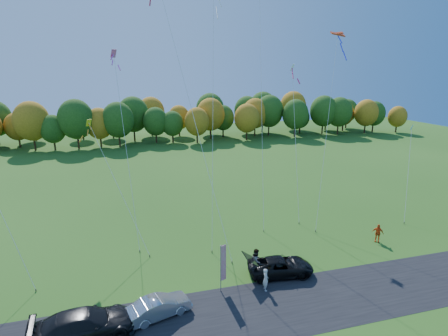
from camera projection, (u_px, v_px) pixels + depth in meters
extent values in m
plane|color=#265215|center=(245.00, 276.00, 26.71)|extent=(160.00, 160.00, 0.00)
cube|color=black|center=(264.00, 309.00, 22.99)|extent=(90.00, 6.00, 0.01)
imported|color=black|center=(281.00, 266.00, 26.76)|extent=(5.24, 2.90, 1.39)
imported|color=#AEAFB3|center=(159.00, 307.00, 22.21)|extent=(4.29, 2.51, 1.34)
imported|color=black|center=(85.00, 324.00, 20.38)|extent=(6.07, 3.00, 1.70)
imported|color=silver|center=(266.00, 279.00, 24.82)|extent=(0.44, 0.64, 1.68)
imported|color=gray|center=(256.00, 261.00, 27.03)|extent=(1.15, 1.20, 1.96)
imported|color=#DE4C14|center=(378.00, 233.00, 31.91)|extent=(1.03, 1.00, 1.72)
cylinder|color=#999999|center=(221.00, 269.00, 24.41)|extent=(0.06, 0.06, 3.62)
cube|color=red|center=(223.00, 263.00, 24.44)|extent=(0.44, 0.18, 2.72)
cube|color=navy|center=(223.00, 250.00, 24.20)|extent=(0.43, 0.17, 0.71)
cylinder|color=#4C3F33|center=(232.00, 262.00, 28.45)|extent=(0.08, 0.08, 0.20)
cylinder|color=#4C3F33|center=(264.00, 231.00, 34.11)|extent=(0.08, 0.08, 0.20)
cylinder|color=#4C3F33|center=(212.00, 252.00, 30.16)|extent=(0.08, 0.08, 0.20)
cylinder|color=#4C3F33|center=(316.00, 231.00, 34.04)|extent=(0.08, 0.08, 0.20)
cube|color=red|center=(338.00, 34.00, 37.96)|extent=(3.35, 1.16, 1.27)
cylinder|color=#4C3F33|center=(150.00, 256.00, 29.48)|extent=(0.08, 0.08, 0.20)
cube|color=gold|center=(89.00, 123.00, 31.33)|extent=(1.05, 1.05, 1.24)
cylinder|color=#4C3F33|center=(36.00, 290.00, 24.82)|extent=(0.08, 0.08, 0.20)
cylinder|color=#4C3F33|center=(299.00, 223.00, 35.86)|extent=(0.08, 0.08, 0.20)
cube|color=white|center=(292.00, 67.00, 37.62)|extent=(1.15, 1.15, 1.37)
cylinder|color=#4C3F33|center=(140.00, 251.00, 30.22)|extent=(0.08, 0.08, 0.20)
cube|color=#F75295|center=(114.00, 53.00, 30.98)|extent=(1.21, 1.21, 1.44)
cylinder|color=#4C3F33|center=(404.00, 223.00, 35.87)|extent=(0.08, 0.08, 0.20)
cube|color=#0C65AE|center=(412.00, 127.00, 38.05)|extent=(0.96, 0.96, 1.13)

